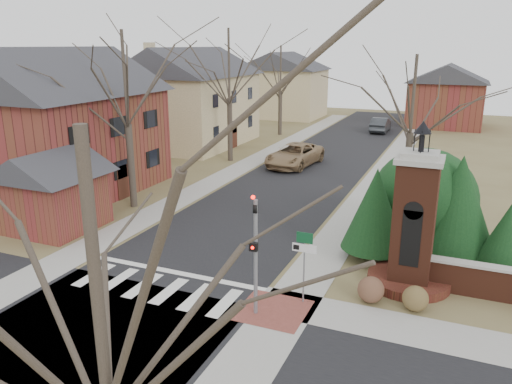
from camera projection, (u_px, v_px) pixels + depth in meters
The scene contains 29 objects.
ground at pixel (144, 298), 18.67m from camera, with size 120.00×120.00×0.00m, color brown.
main_street at pixel (313, 168), 38.10m from camera, with size 8.00×70.00×0.01m, color black.
cross_street at pixel (89, 339), 16.02m from camera, with size 120.00×8.00×0.01m, color black.
crosswalk_zone at pixel (156, 288), 19.38m from camera, with size 8.00×2.20×0.02m, color silver.
stop_bar at pixel (176, 273), 20.70m from camera, with size 8.00×0.35×0.02m, color silver.
sidewalk_right_main at pixel (382, 175), 36.16m from camera, with size 2.00×60.00×0.02m, color gray.
sidewalk_left at pixel (251, 162), 40.04m from camera, with size 2.00×60.00×0.02m, color gray.
curb_apron at pixel (273, 310), 17.76m from camera, with size 2.40×2.40×0.02m, color brown.
traffic_signal_pole at pixel (255, 246), 16.84m from camera, with size 0.28×0.41×4.50m.
sign_post at pixel (304, 253), 17.79m from camera, with size 0.90×0.07×2.75m.
brick_gate_monument at pixel (413, 233), 19.11m from camera, with size 3.20×3.20×6.47m.
house_brick_left at pixel (59, 119), 31.03m from camera, with size 9.80×11.80×9.42m.
house_stucco_left at pixel (190, 95), 46.24m from camera, with size 9.80×12.80×9.28m.
garage_left at pixel (52, 186), 25.18m from camera, with size 4.80×4.80×4.29m.
house_distant_left at pixel (282, 83), 64.33m from camera, with size 10.80×8.80×8.53m.
house_distant_right at pixel (447, 94), 57.04m from camera, with size 8.80×8.80×7.30m.
evergreen_near at pixel (375, 209), 21.52m from camera, with size 2.80×2.80×4.10m.
evergreen_mid at pixel (459, 203), 21.26m from camera, with size 3.40×3.40×4.70m.
evergreen_far at pixel (510, 233), 19.83m from camera, with size 2.40×2.40×3.30m.
evergreen_mass at pixel (424, 196), 23.02m from camera, with size 4.80×4.80×4.80m, color black.
bare_tree_0 at pixel (124, 71), 27.04m from camera, with size 8.05×8.05×11.15m.
bare_tree_1 at pixel (229, 59), 38.43m from camera, with size 8.40×8.40×11.64m.
bare_tree_2 at pixel (281, 66), 50.38m from camera, with size 7.35×7.35×10.19m.
bare_tree_3 at pixel (414, 89), 28.10m from camera, with size 7.00×7.00×9.70m.
bare_tree_4 at pixel (93, 259), 6.68m from camera, with size 6.65×6.65×9.21m.
pickup_truck at pixel (295, 155), 38.73m from camera, with size 2.84×6.16×1.71m, color #937550.
distant_car at pixel (381, 125), 53.75m from camera, with size 1.66×4.76×1.57m, color #323539.
dry_shrub_left at pixel (371, 290), 18.25m from camera, with size 0.98×0.98×0.98m, color brown.
dry_shrub_right at pixel (415, 299), 17.67m from camera, with size 0.92×0.92×0.92m, color brown.
Camera 1 is at (10.40, -13.82, 9.11)m, focal length 35.00 mm.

